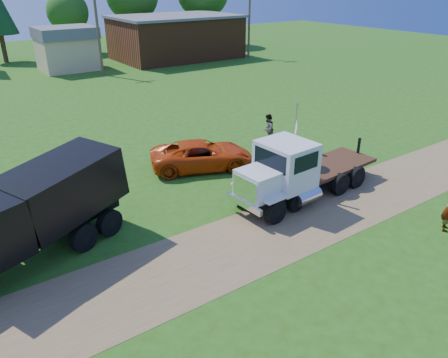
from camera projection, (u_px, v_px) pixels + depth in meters
ground at (272, 232)px, 18.24m from camera, size 140.00×140.00×0.00m
dirt_track at (272, 232)px, 18.24m from camera, size 120.00×4.20×0.01m
white_semi_tractor at (287, 173)px, 19.99m from camera, size 7.56×2.94×4.51m
black_dump_truck at (30, 212)px, 15.83m from camera, size 8.32×5.18×3.57m
orange_pickup at (202, 155)px, 24.05m from camera, size 6.17×4.50×1.56m
flatbed_trailer at (313, 174)px, 21.59m from camera, size 7.58×2.77×1.91m
spectator_b at (268, 129)px, 27.48m from camera, size 1.19×1.11×1.94m
brick_building at (176, 37)px, 56.20m from camera, size 15.40×10.40×5.30m
tan_shed at (67, 48)px, 49.01m from camera, size 6.20×5.40×4.70m
utility_poles at (98, 29)px, 45.37m from camera, size 42.20×0.28×9.00m
tree_row at (69, 1)px, 56.05m from camera, size 57.46×11.98×11.69m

